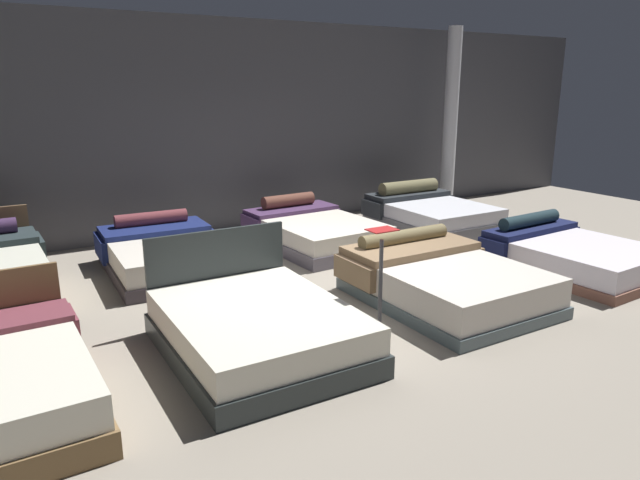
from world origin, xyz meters
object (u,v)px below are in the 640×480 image
Objects in this scene: bed_3 at (573,255)px; bed_6 at (314,231)px; price_sign at (380,295)px; support_pillar at (450,121)px; bed_1 at (257,329)px; bed_5 at (165,254)px; bed_2 at (443,280)px; bed_7 at (430,213)px.

bed_3 is 0.94× the size of bed_6.
support_pillar is (4.77, 4.19, 1.32)m from price_sign.
bed_1 is 0.59× the size of support_pillar.
bed_1 is at bearing -146.84° from support_pillar.
bed_6 is at bearing 3.38° from bed_5.
bed_2 is 2.27m from bed_3.
bed_1 is 4.69m from bed_3.
bed_5 is 6.26m from support_pillar.
price_sign reaches higher than bed_7.
bed_7 is at bearing 42.65° from price_sign.
support_pillar is at bearing 68.40° from bed_3.
bed_2 is at bearing 175.20° from bed_3.
bed_6 is at bearing 125.97° from bed_3.
bed_1 is 2.42m from bed_2.
bed_5 is at bearing 131.43° from bed_2.
support_pillar reaches higher than bed_1.
bed_7 is 0.59× the size of support_pillar.
bed_6 is (2.35, 2.95, -0.01)m from bed_1.
price_sign is at bearing -12.26° from bed_1.
bed_7 is at bearing 32.67° from bed_1.
price_sign is (-3.50, -3.22, 0.18)m from bed_7.
bed_3 is 5.49m from bed_5.
bed_1 reaches higher than bed_3.
price_sign reaches higher than bed_5.
price_sign is 0.31× the size of support_pillar.
support_pillar is (3.63, 0.96, 1.52)m from bed_6.
support_pillar is at bearing 11.82° from bed_5.
price_sign reaches higher than bed_3.
bed_3 is 3.72m from bed_6.
price_sign is (1.23, -3.18, 0.19)m from bed_5.
bed_2 is (2.42, 0.13, 0.01)m from bed_1.
bed_2 is 1.96× the size of price_sign.
bed_6 is 4.05m from support_pillar.
support_pillar is (6.00, 1.00, 1.51)m from bed_5.
bed_1 is 5.56m from bed_7.
bed_3 is 1.90× the size of price_sign.
bed_3 is at bearing 5.55° from price_sign.
bed_1 is 2.90m from bed_5.
bed_1 is 1.26m from price_sign.
support_pillar is at bearing 46.85° from bed_2.
bed_6 is 3.43m from price_sign.
bed_1 is 1.88× the size of price_sign.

